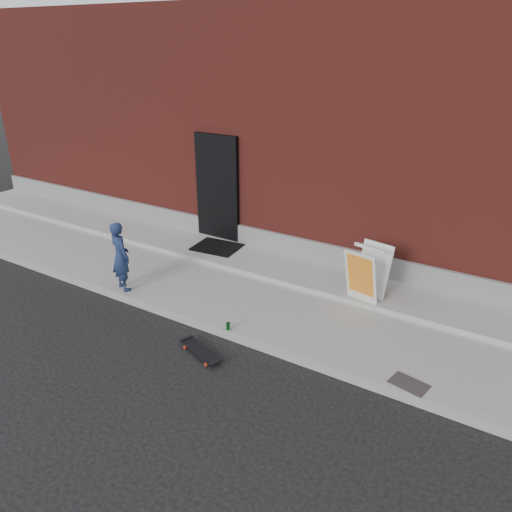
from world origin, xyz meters
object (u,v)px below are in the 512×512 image
Objects in this scene: skateboard at (200,351)px; pizza_sign at (367,273)px; child at (120,256)px; soda_can at (228,326)px.

pizza_sign reaches higher than skateboard.
child is 1.35× the size of pizza_sign.
child is 4.29m from pizza_sign.
soda_can is (-1.50, -1.93, -0.51)m from pizza_sign.
child is at bearing -155.53° from pizza_sign.
child is 2.48m from soda_can.
pizza_sign is 2.50m from soda_can.
skateboard is 0.89× the size of pizza_sign.
soda_can is (0.09, 0.60, 0.14)m from skateboard.
soda_can is at bearing -127.86° from pizza_sign.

